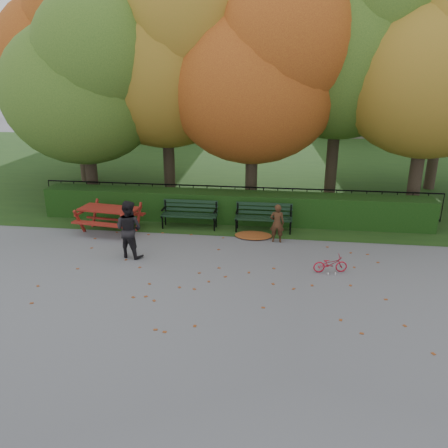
# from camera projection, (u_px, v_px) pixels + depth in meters

# --- Properties ---
(ground) EXTENTS (90.00, 90.00, 0.00)m
(ground) POSITION_uv_depth(u_px,v_px,m) (211.00, 280.00, 10.71)
(ground) COLOR slate
(ground) RESTS_ON ground
(grass_strip) EXTENTS (90.00, 90.00, 0.00)m
(grass_strip) POSITION_uv_depth(u_px,v_px,m) (252.00, 165.00, 23.80)
(grass_strip) COLOR #1B3613
(grass_strip) RESTS_ON ground
(building_left) EXTENTS (10.00, 7.00, 15.00)m
(building_left) POSITION_uv_depth(u_px,v_px,m) (149.00, 35.00, 33.69)
(building_left) COLOR #BAA692
(building_left) RESTS_ON ground
(building_right) EXTENTS (9.00, 6.00, 12.00)m
(building_right) POSITION_uv_depth(u_px,v_px,m) (370.00, 56.00, 33.91)
(building_right) COLOR #BAA692
(building_right) RESTS_ON ground
(hedge) EXTENTS (13.00, 0.90, 1.00)m
(hedge) POSITION_uv_depth(u_px,v_px,m) (232.00, 207.00, 14.75)
(hedge) COLOR black
(hedge) RESTS_ON ground
(iron_fence) EXTENTS (14.00, 0.04, 1.02)m
(iron_fence) POSITION_uv_depth(u_px,v_px,m) (235.00, 199.00, 15.49)
(iron_fence) COLOR black
(iron_fence) RESTS_ON ground
(tree_a) EXTENTS (5.88, 5.60, 7.48)m
(tree_a) POSITION_uv_depth(u_px,v_px,m) (88.00, 81.00, 15.09)
(tree_a) COLOR #30201A
(tree_a) RESTS_ON ground
(tree_b) EXTENTS (6.72, 6.40, 8.79)m
(tree_b) POSITION_uv_depth(u_px,v_px,m) (172.00, 55.00, 15.54)
(tree_b) COLOR #30201A
(tree_b) RESTS_ON ground
(tree_c) EXTENTS (6.30, 6.00, 8.00)m
(tree_c) POSITION_uv_depth(u_px,v_px,m) (263.00, 72.00, 14.59)
(tree_c) COLOR #30201A
(tree_c) RESTS_ON ground
(tree_d) EXTENTS (7.14, 6.80, 9.58)m
(tree_d) POSITION_uv_depth(u_px,v_px,m) (354.00, 36.00, 15.01)
(tree_d) COLOR #30201A
(tree_d) RESTS_ON ground
(tree_e) EXTENTS (6.09, 5.80, 8.16)m
(tree_e) POSITION_uv_depth(u_px,v_px,m) (445.00, 63.00, 13.61)
(tree_e) COLOR #30201A
(tree_e) RESTS_ON ground
(tree_f) EXTENTS (6.93, 6.60, 9.19)m
(tree_f) POSITION_uv_depth(u_px,v_px,m) (78.00, 50.00, 18.37)
(tree_f) COLOR #30201A
(tree_f) RESTS_ON ground
(bench_left) EXTENTS (1.80, 0.57, 0.88)m
(bench_left) POSITION_uv_depth(u_px,v_px,m) (190.00, 212.00, 14.16)
(bench_left) COLOR black
(bench_left) RESTS_ON ground
(bench_right) EXTENTS (1.80, 0.57, 0.88)m
(bench_right) POSITION_uv_depth(u_px,v_px,m) (264.00, 215.00, 13.86)
(bench_right) COLOR black
(bench_right) RESTS_ON ground
(picnic_table) EXTENTS (1.99, 1.68, 0.89)m
(picnic_table) POSITION_uv_depth(u_px,v_px,m) (109.00, 213.00, 13.76)
(picnic_table) COLOR maroon
(picnic_table) RESTS_ON ground
(leaf_pile) EXTENTS (1.21, 0.87, 0.08)m
(leaf_pile) POSITION_uv_depth(u_px,v_px,m) (253.00, 235.00, 13.49)
(leaf_pile) COLOR brown
(leaf_pile) RESTS_ON ground
(leaf_scatter) EXTENTS (9.00, 5.70, 0.01)m
(leaf_scatter) POSITION_uv_depth(u_px,v_px,m) (213.00, 274.00, 10.99)
(leaf_scatter) COLOR brown
(leaf_scatter) RESTS_ON ground
(child) EXTENTS (0.43, 0.28, 1.17)m
(child) POSITION_uv_depth(u_px,v_px,m) (277.00, 223.00, 12.91)
(child) COLOR #412514
(child) RESTS_ON ground
(adult) EXTENTS (0.91, 0.79, 1.60)m
(adult) POSITION_uv_depth(u_px,v_px,m) (129.00, 229.00, 11.81)
(adult) COLOR black
(adult) RESTS_ON ground
(bicycle) EXTENTS (0.90, 0.45, 0.45)m
(bicycle) POSITION_uv_depth(u_px,v_px,m) (330.00, 264.00, 11.04)
(bicycle) COLOR #B21025
(bicycle) RESTS_ON ground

